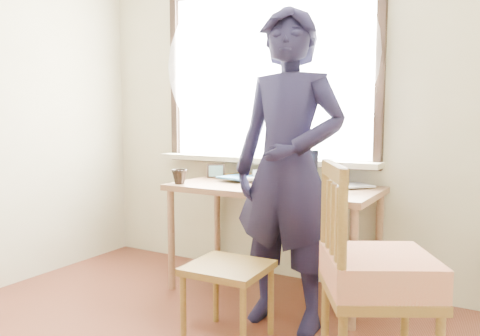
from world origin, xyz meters
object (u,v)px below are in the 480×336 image
Objects in this scene: mug_white at (260,175)px; side_chair at (375,274)px; work_chair at (228,276)px; laptop at (289,179)px; mug_dark at (179,177)px; desk at (273,197)px; person at (288,170)px.

mug_white is 0.11× the size of side_chair.
side_chair reaches higher than work_chair.
mug_dark is at bearing -162.83° from laptop.
mug_dark is 1.01m from work_chair.
desk is 3.26× the size of work_chair.
desk is 0.28m from mug_white.
work_chair is at bearing -82.51° from desk.
side_chair is at bearing -43.09° from desk.
person reaches higher than mug_white.
mug_white reaches higher than work_chair.
side_chair reaches higher than mug_white.
desk is at bearing 22.66° from mug_dark.
person is at bearing -54.46° from desk.
mug_white is at bearing 140.22° from desk.
desk is 0.86m from work_chair.
mug_dark is (-0.43, -0.43, 0.01)m from mug_white.
mug_white is (-0.20, 0.16, 0.12)m from desk.
mug_white is (-0.33, 0.19, -0.02)m from laptop.
desk is 0.19m from laptop.
laptop reaches higher than mug_white.
person is (-0.63, 0.45, 0.39)m from side_chair.
laptop is at bearing -12.08° from desk.
mug_white is 0.78m from person.
mug_white is 1.56m from side_chair.
person is (0.93, -0.16, 0.12)m from mug_dark.
side_chair is 0.87m from person.
side_chair is at bearing -46.45° from laptop.
mug_white is 1.09m from work_chair.
work_chair is 0.24× the size of person.
desk is 0.58m from person.
person is at bearing 144.51° from side_chair.
mug_dark is 0.25× the size of work_chair.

